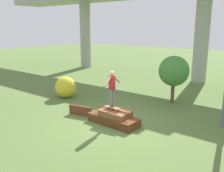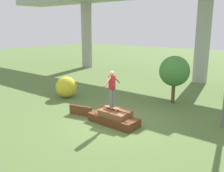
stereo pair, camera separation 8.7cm
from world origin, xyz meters
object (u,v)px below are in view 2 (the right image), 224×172
object	(u,v)px
skater	(112,86)
bush_yellow_flowering	(66,87)
tree_behind_right	(174,71)
skateboard	(112,107)

from	to	relation	value
skater	bush_yellow_flowering	bearing A→B (deg)	161.19
tree_behind_right	bush_yellow_flowering	size ratio (longest dim) A/B	2.09
skater	tree_behind_right	world-z (taller)	tree_behind_right
skater	skateboard	bearing A→B (deg)	-63.43
tree_behind_right	bush_yellow_flowering	distance (m)	6.48
skateboard	tree_behind_right	xyz separation A→B (m)	(0.77, 4.62, 1.06)
tree_behind_right	skateboard	bearing A→B (deg)	-99.43
skater	bush_yellow_flowering	distance (m)	5.26
skateboard	tree_behind_right	size ratio (longest dim) A/B	0.29
bush_yellow_flowering	tree_behind_right	bearing A→B (deg)	27.68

